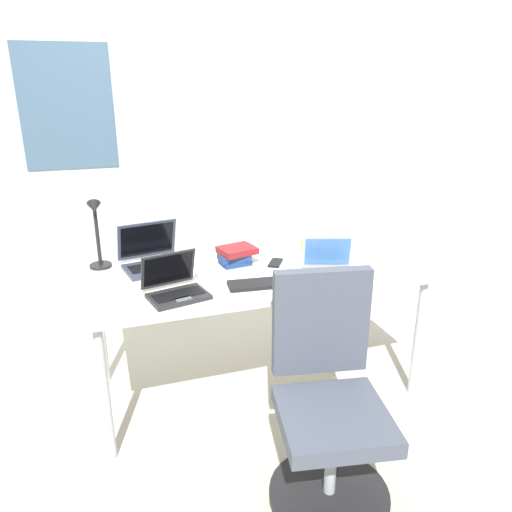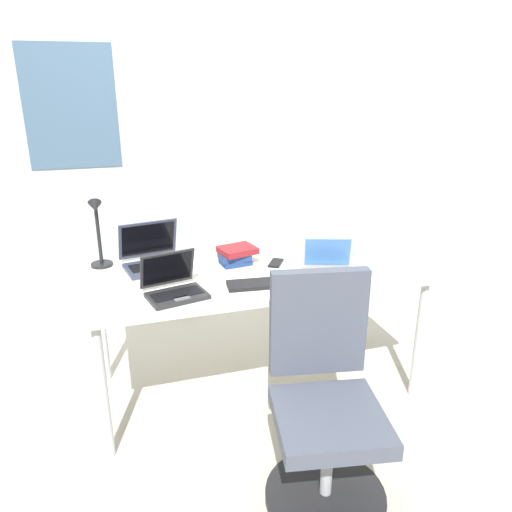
# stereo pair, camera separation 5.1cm
# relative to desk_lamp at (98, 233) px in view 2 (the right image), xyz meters

# --- Properties ---
(ground_plane) EXTENTS (12.00, 12.00, 0.00)m
(ground_plane) POSITION_rel_desk_lamp_xyz_m (0.80, -0.28, -0.94)
(ground_plane) COLOR #B7AD9E
(wall_back) EXTENTS (6.00, 0.13, 2.60)m
(wall_back) POSITION_rel_desk_lamp_xyz_m (0.80, 0.82, 0.36)
(wall_back) COLOR #B2BCB7
(wall_back) RESTS_ON ground_plane
(desk) EXTENTS (1.80, 0.80, 0.74)m
(desk) POSITION_rel_desk_lamp_xyz_m (0.80, -0.28, -0.25)
(desk) COLOR silver
(desk) RESTS_ON ground_plane
(desk_lamp) EXTENTS (0.12, 0.18, 0.40)m
(desk_lamp) POSITION_rel_desk_lamp_xyz_m (0.00, 0.00, 0.00)
(desk_lamp) COLOR black
(desk_lamp) RESTS_ON desk
(laptop_far_corner) EXTENTS (0.38, 0.35, 0.24)m
(laptop_far_corner) POSITION_rel_desk_lamp_xyz_m (0.28, -0.06, -0.15)
(laptop_far_corner) COLOR #33384C
(laptop_far_corner) RESTS_ON desk
(laptop_front_right) EXTENTS (0.32, 0.29, 0.20)m
(laptop_front_right) POSITION_rel_desk_lamp_xyz_m (1.13, -0.48, -0.16)
(laptop_front_right) COLOR #B7BABC
(laptop_front_right) RESTS_ON desk
(laptop_front_left) EXTENTS (0.32, 0.29, 0.20)m
(laptop_front_left) POSITION_rel_desk_lamp_xyz_m (0.33, -0.48, -0.16)
(laptop_front_left) COLOR #232326
(laptop_front_left) RESTS_ON desk
(external_keyboard) EXTENTS (0.34, 0.15, 0.02)m
(external_keyboard) POSITION_rel_desk_lamp_xyz_m (0.76, -0.49, -0.19)
(external_keyboard) COLOR black
(external_keyboard) RESTS_ON desk
(computer_mouse) EXTENTS (0.09, 0.11, 0.03)m
(computer_mouse) POSITION_rel_desk_lamp_xyz_m (1.21, -0.26, -0.18)
(computer_mouse) COLOR black
(computer_mouse) RESTS_ON desk
(cell_phone) EXTENTS (0.13, 0.15, 0.01)m
(cell_phone) POSITION_rel_desk_lamp_xyz_m (0.93, -0.22, -0.19)
(cell_phone) COLOR black
(cell_phone) RESTS_ON desk
(pill_bottle) EXTENTS (0.04, 0.04, 0.08)m
(pill_bottle) POSITION_rel_desk_lamp_xyz_m (1.18, -0.06, -0.16)
(pill_bottle) COLOR gold
(pill_bottle) RESTS_ON desk
(book_stack) EXTENTS (0.22, 0.20, 0.10)m
(book_stack) POSITION_rel_desk_lamp_xyz_m (0.72, -0.16, -0.14)
(book_stack) COLOR navy
(book_stack) RESTS_ON desk
(paper_folder_back_left) EXTENTS (0.34, 0.38, 0.01)m
(paper_folder_back_left) POSITION_rel_desk_lamp_xyz_m (1.37, -0.04, -0.19)
(paper_folder_back_left) COLOR #338CC6
(paper_folder_back_left) RESTS_ON desk
(office_chair) EXTENTS (0.52, 0.57, 0.97)m
(office_chair) POSITION_rel_desk_lamp_xyz_m (0.85, -1.09, -0.54)
(office_chair) COLOR black
(office_chair) RESTS_ON ground_plane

